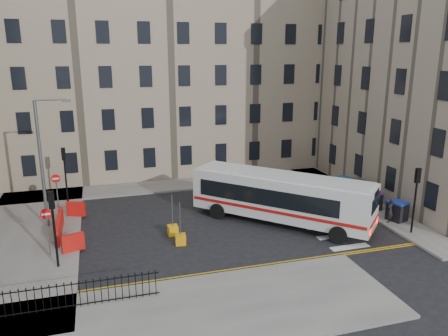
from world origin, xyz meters
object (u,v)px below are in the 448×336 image
bollard_chevron (173,230)px  bus (281,196)px  wheelie_bin_a (397,211)px  wheelie_bin_c (357,192)px  streetlamp (41,162)px  wheelie_bin_d (357,189)px  bollard_yellow (181,239)px  pedestrian (390,210)px  wheelie_bin_e (344,185)px  wheelie_bin_b (374,199)px

bollard_chevron → bus: bearing=-0.6°
wheelie_bin_a → wheelie_bin_c: 4.13m
streetlamp → wheelie_bin_d: bearing=-1.7°
streetlamp → bollard_chevron: size_ratio=13.57×
streetlamp → bus: size_ratio=0.79×
wheelie_bin_c → bollard_yellow: 14.38m
pedestrian → bollard_yellow: pedestrian is taller
wheelie_bin_e → pedestrian: 6.36m
wheelie_bin_a → wheelie_bin_b: bearing=73.7°
bus → pedestrian: size_ratio=6.40×
wheelie_bin_c → bollard_yellow: (-13.95, -3.43, -0.55)m
wheelie_bin_e → bollard_chevron: wheelie_bin_e is taller
wheelie_bin_c → bollard_chevron: wheelie_bin_c is taller
streetlamp → wheelie_bin_a: (22.05, -5.49, -3.54)m
bus → bollard_yellow: 7.22m
wheelie_bin_e → bollard_yellow: 15.24m
streetlamp → wheelie_bin_e: size_ratio=5.89×
bus → pedestrian: (6.77, -2.23, -0.91)m
wheelie_bin_b → pedestrian: pedestrian is taller
bus → wheelie_bin_c: 7.40m
streetlamp → bollard_chevron: (7.48, -3.34, -4.04)m
wheelie_bin_c → wheelie_bin_e: size_ratio=1.05×
wheelie_bin_a → bollard_yellow: wheelie_bin_a is taller
wheelie_bin_c → wheelie_bin_e: bearing=95.8°
pedestrian → bollard_chevron: pedestrian is taller
wheelie_bin_c → pedestrian: bearing=-81.2°
pedestrian → bus: bearing=-47.9°
bollard_yellow → bollard_chevron: 1.49m
wheelie_bin_a → wheelie_bin_e: 6.18m
wheelie_bin_d → wheelie_bin_e: size_ratio=0.98×
wheelie_bin_b → bollard_chevron: bearing=-158.5°
wheelie_bin_d → bollard_chevron: wheelie_bin_d is taller
wheelie_bin_d → wheelie_bin_e: (-0.30, 1.32, -0.07)m
wheelie_bin_b → wheelie_bin_e: size_ratio=1.02×
bollard_yellow → wheelie_bin_c: bearing=13.8°
wheelie_bin_e → bollard_chevron: 14.96m
wheelie_bin_e → pedestrian: bearing=-115.5°
streetlamp → wheelie_bin_c: 21.96m
streetlamp → bollard_chevron: bearing=-24.1°
wheelie_bin_b → wheelie_bin_e: bearing=112.0°
wheelie_bin_c → wheelie_bin_d: wheelie_bin_c is taller
bus → bollard_yellow: size_ratio=17.15×
wheelie_bin_b → wheelie_bin_d: bearing=105.7°
wheelie_bin_d → wheelie_bin_a: bearing=-98.5°
wheelie_bin_c → bollard_yellow: wheelie_bin_c is taller
wheelie_bin_d → streetlamp: bearing=171.4°
bollard_yellow → bollard_chevron: same height
pedestrian → bollard_chevron: size_ratio=2.68×
bus → bollard_chevron: bearing=134.8°
bus → wheelie_bin_d: bearing=-24.5°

